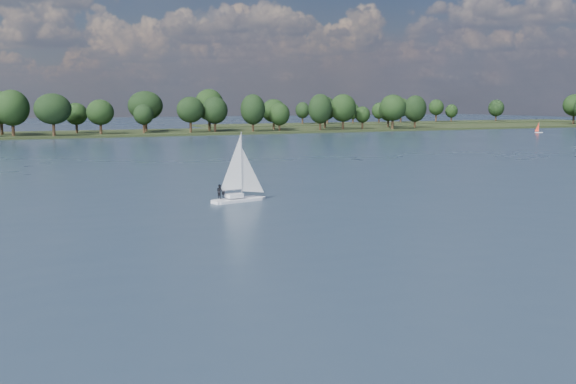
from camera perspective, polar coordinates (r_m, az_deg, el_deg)
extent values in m
plane|color=#233342|center=(120.40, -9.79, 2.52)|extent=(700.00, 700.00, 0.00)
cube|color=black|center=(230.41, -16.64, 4.90)|extent=(660.00, 40.00, 1.50)
cube|color=black|center=(334.96, 10.59, 5.99)|extent=(220.00, 30.00, 1.40)
cube|color=white|center=(73.73, -4.48, -0.86)|extent=(6.58, 3.18, 0.75)
cube|color=white|center=(73.62, -4.48, -0.29)|extent=(2.07, 1.52, 0.47)
cylinder|color=silver|center=(73.20, -4.52, 2.42)|extent=(0.11, 0.11, 7.46)
imported|color=black|center=(73.30, -5.77, 0.14)|extent=(0.49, 0.65, 1.61)
imported|color=black|center=(72.57, -6.10, 0.06)|extent=(0.86, 0.96, 1.61)
cube|color=white|center=(251.83, 21.39, 4.93)|extent=(2.80, 2.17, 0.42)
cylinder|color=silver|center=(251.74, 21.41, 5.41)|extent=(0.08, 0.08, 3.75)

